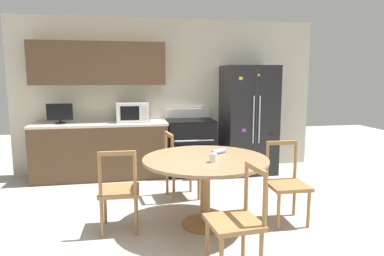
{
  "coord_description": "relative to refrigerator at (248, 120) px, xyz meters",
  "views": [
    {
      "loc": [
        -0.69,
        -3.31,
        1.64
      ],
      "look_at": [
        0.13,
        1.15,
        0.95
      ],
      "focal_mm": 32.0,
      "sensor_mm": 36.0,
      "label": 1
    }
  ],
  "objects": [
    {
      "name": "ground_plane",
      "position": [
        -1.3,
        -2.21,
        -0.91
      ],
      "size": [
        14.0,
        14.0,
        0.0
      ],
      "primitive_type": "plane",
      "color": "#B2ADA3"
    },
    {
      "name": "back_wall",
      "position": [
        -1.61,
        0.38,
        0.54
      ],
      "size": [
        5.2,
        0.44,
        2.6
      ],
      "color": "beige",
      "rests_on": "ground_plane"
    },
    {
      "name": "kitchen_counter",
      "position": [
        -2.45,
        0.08,
        -0.46
      ],
      "size": [
        2.13,
        0.64,
        0.9
      ],
      "color": "brown",
      "rests_on": "ground_plane"
    },
    {
      "name": "refrigerator",
      "position": [
        0.0,
        0.0,
        0.0
      ],
      "size": [
        0.84,
        0.77,
        1.81
      ],
      "color": "black",
      "rests_on": "ground_plane"
    },
    {
      "name": "oven_range",
      "position": [
        -0.99,
        0.05,
        -0.44
      ],
      "size": [
        0.77,
        0.68,
        1.08
      ],
      "color": "black",
      "rests_on": "ground_plane"
    },
    {
      "name": "microwave",
      "position": [
        -1.94,
        0.12,
        0.15
      ],
      "size": [
        0.51,
        0.36,
        0.32
      ],
      "color": "white",
      "rests_on": "kitchen_counter"
    },
    {
      "name": "countertop_tv",
      "position": [
        -3.06,
        0.08,
        0.16
      ],
      "size": [
        0.39,
        0.16,
        0.32
      ],
      "color": "black",
      "rests_on": "kitchen_counter"
    },
    {
      "name": "dining_table",
      "position": [
        -1.2,
        -2.0,
        -0.27
      ],
      "size": [
        1.36,
        1.36,
        0.76
      ],
      "color": "#997551",
      "rests_on": "ground_plane"
    },
    {
      "name": "dining_chair_right",
      "position": [
        -0.28,
        -2.07,
        -0.47
      ],
      "size": [
        0.43,
        0.43,
        0.9
      ],
      "rotation": [
        0.0,
        0.0,
        3.12
      ],
      "color": "#9E7042",
      "rests_on": "ground_plane"
    },
    {
      "name": "dining_chair_near",
      "position": [
        -1.13,
        -2.92,
        -0.47
      ],
      "size": [
        0.46,
        0.46,
        0.9
      ],
      "rotation": [
        0.0,
        0.0,
        1.67
      ],
      "color": "#9E7042",
      "rests_on": "ground_plane"
    },
    {
      "name": "dining_chair_far",
      "position": [
        -1.34,
        -1.09,
        -0.47
      ],
      "size": [
        0.47,
        0.47,
        0.9
      ],
      "rotation": [
        0.0,
        0.0,
        4.85
      ],
      "color": "#9E7042",
      "rests_on": "ground_plane"
    },
    {
      "name": "dining_chair_left",
      "position": [
        -2.12,
        -1.97,
        -0.47
      ],
      "size": [
        0.43,
        0.43,
        0.9
      ],
      "rotation": [
        0.0,
        0.0,
        6.25
      ],
      "color": "#9E7042",
      "rests_on": "ground_plane"
    },
    {
      "name": "candle_glass",
      "position": [
        -1.16,
        -2.2,
        -0.11
      ],
      "size": [
        0.08,
        0.08,
        0.09
      ],
      "color": "silver",
      "rests_on": "dining_table"
    },
    {
      "name": "folded_napkin",
      "position": [
        -1.0,
        -1.83,
        -0.12
      ],
      "size": [
        0.19,
        0.15,
        0.05
      ],
      "color": "#A3BCDB",
      "rests_on": "dining_table"
    }
  ]
}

